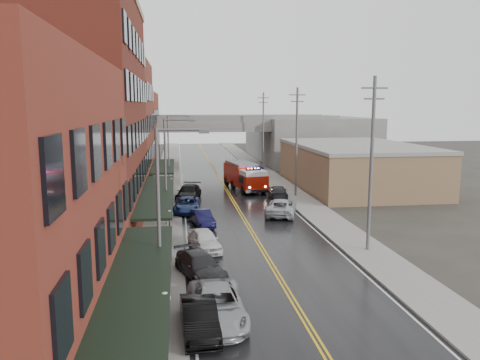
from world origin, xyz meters
TOP-DOWN VIEW (x-y plane):
  - road at (0.00, 30.00)m, footprint 11.00×160.00m
  - sidewalk_left at (-7.30, 30.00)m, footprint 3.00×160.00m
  - sidewalk_right at (7.30, 30.00)m, footprint 3.00×160.00m
  - curb_left at (-5.65, 30.00)m, footprint 0.30×160.00m
  - curb_right at (5.65, 30.00)m, footprint 0.30×160.00m
  - brick_building_b at (-13.30, 23.00)m, footprint 9.00×20.00m
  - brick_building_c at (-13.30, 40.50)m, footprint 9.00×15.00m
  - brick_building_far at (-13.30, 58.00)m, footprint 9.00×20.00m
  - tan_building at (16.00, 40.00)m, footprint 14.00×22.00m
  - right_far_block at (18.00, 70.00)m, footprint 18.00×30.00m
  - awning_0 at (-7.49, 4.00)m, footprint 2.60×16.00m
  - awning_1 at (-7.49, 23.00)m, footprint 2.60×18.00m
  - awning_2 at (-7.49, 40.50)m, footprint 2.60×13.00m
  - globe_lamp_0 at (-6.40, 2.00)m, footprint 0.44×0.44m
  - globe_lamp_1 at (-6.40, 16.00)m, footprint 0.44×0.44m
  - globe_lamp_2 at (-6.40, 30.00)m, footprint 0.44×0.44m
  - street_lamp_0 at (-6.55, 8.00)m, footprint 2.64×0.22m
  - street_lamp_1 at (-6.55, 24.00)m, footprint 2.64×0.22m
  - street_lamp_2 at (-6.55, 40.00)m, footprint 2.64×0.22m
  - utility_pole_0 at (7.20, 15.00)m, footprint 1.80×0.24m
  - utility_pole_1 at (7.20, 35.00)m, footprint 1.80×0.24m
  - utility_pole_2 at (7.20, 55.00)m, footprint 1.80×0.24m
  - overpass at (0.00, 62.00)m, footprint 40.00×10.00m
  - fire_truck at (2.24, 40.15)m, footprint 4.77×9.11m
  - parked_car_left_1 at (-5.00, 4.70)m, footprint 1.73×4.45m
  - parked_car_left_2 at (-4.14, 5.80)m, footprint 2.65×5.65m
  - parked_car_left_3 at (-4.60, 11.58)m, footprint 3.43×5.29m
  - parked_car_left_4 at (-4.06, 16.80)m, footprint 2.57×4.60m
  - parked_car_left_5 at (-3.81, 23.64)m, footprint 2.11×4.22m
  - parked_car_left_6 at (-5.00, 28.81)m, footprint 2.72×5.34m
  - parked_car_left_7 at (-4.67, 34.80)m, footprint 3.26×5.86m
  - parked_car_right_0 at (3.65, 26.46)m, footprint 4.19×6.15m
  - parked_car_right_1 at (5.00, 34.20)m, footprint 2.65×5.08m
  - parked_car_right_2 at (3.60, 42.41)m, footprint 1.91×4.27m
  - parked_car_right_3 at (5.00, 50.47)m, footprint 2.91×4.85m

SIDE VIEW (x-z plane):
  - road at x=0.00m, z-range 0.00..0.02m
  - sidewalk_left at x=-7.30m, z-range 0.00..0.15m
  - sidewalk_right at x=7.30m, z-range 0.00..0.15m
  - curb_left at x=-5.65m, z-range 0.00..0.15m
  - curb_right at x=5.65m, z-range 0.00..0.15m
  - parked_car_left_5 at x=-3.81m, z-range 0.00..1.33m
  - parked_car_right_1 at x=5.00m, z-range 0.00..1.41m
  - parked_car_right_2 at x=3.60m, z-range 0.00..1.42m
  - parked_car_left_3 at x=-4.60m, z-range 0.00..1.43m
  - parked_car_left_6 at x=-5.00m, z-range 0.00..1.44m
  - parked_car_left_1 at x=-5.00m, z-range 0.00..1.44m
  - parked_car_left_4 at x=-4.06m, z-range 0.00..1.48m
  - parked_car_right_3 at x=5.00m, z-range 0.00..1.51m
  - parked_car_left_2 at x=-4.14m, z-range 0.00..1.56m
  - parked_car_right_0 at x=3.65m, z-range 0.00..1.56m
  - parked_car_left_7 at x=-4.67m, z-range 0.00..1.61m
  - fire_truck at x=2.24m, z-range 0.13..3.33m
  - globe_lamp_0 at x=-6.40m, z-range 0.75..3.87m
  - globe_lamp_1 at x=-6.40m, z-range 0.75..3.87m
  - globe_lamp_2 at x=-6.40m, z-range 0.75..3.87m
  - tan_building at x=16.00m, z-range 0.00..5.00m
  - awning_2 at x=-7.49m, z-range 1.44..4.53m
  - awning_0 at x=-7.49m, z-range 1.44..4.53m
  - awning_1 at x=-7.49m, z-range 1.44..4.53m
  - right_far_block at x=18.00m, z-range 0.00..8.00m
  - street_lamp_0 at x=-6.55m, z-range 0.69..9.69m
  - street_lamp_1 at x=-6.55m, z-range 0.69..9.69m
  - street_lamp_2 at x=-6.55m, z-range 0.69..9.69m
  - overpass at x=0.00m, z-range 2.24..9.74m
  - brick_building_far at x=-13.30m, z-range 0.00..12.00m
  - utility_pole_0 at x=7.20m, z-range 0.31..12.31m
  - utility_pole_1 at x=7.20m, z-range 0.31..12.31m
  - utility_pole_2 at x=7.20m, z-range 0.31..12.31m
  - brick_building_c at x=-13.30m, z-range 0.00..15.00m
  - brick_building_b at x=-13.30m, z-range 0.00..18.00m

